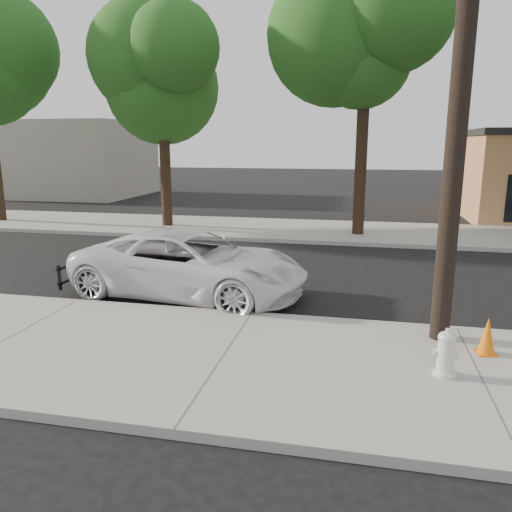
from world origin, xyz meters
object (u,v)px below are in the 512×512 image
(police_cruiser, at_px, (190,264))
(traffic_cone, at_px, (487,336))
(fire_hydrant, at_px, (446,354))
(utility_pole, at_px, (462,72))

(police_cruiser, xyz_separation_m, traffic_cone, (6.06, -2.52, -0.32))
(fire_hydrant, bearing_deg, utility_pole, 86.87)
(utility_pole, relative_size, fire_hydrant, 12.88)
(police_cruiser, bearing_deg, fire_hydrant, -116.16)
(fire_hydrant, xyz_separation_m, traffic_cone, (0.80, 0.99, -0.03))
(fire_hydrant, relative_size, traffic_cone, 1.12)
(utility_pole, distance_m, traffic_cone, 4.33)
(fire_hydrant, bearing_deg, police_cruiser, 148.11)
(traffic_cone, bearing_deg, fire_hydrant, -128.80)
(fire_hydrant, distance_m, traffic_cone, 1.27)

